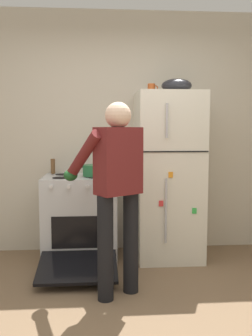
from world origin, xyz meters
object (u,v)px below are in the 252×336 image
(coffee_mug, at_px, (152,88))
(person_cook, at_px, (115,181))
(refrigerator, at_px, (168,176))
(pepper_mill, at_px, (53,166))
(stove_range, at_px, (80,219))
(mixing_bowl, at_px, (177,86))
(red_pot, at_px, (95,170))

(coffee_mug, bearing_deg, person_cook, -114.16)
(person_cook, bearing_deg, refrigerator, 56.27)
(coffee_mug, height_order, pepper_mill, coffee_mug)
(person_cook, xyz_separation_m, pepper_mill, (-0.63, 1.11, 0.02))
(person_cook, bearing_deg, stove_range, 110.45)
(refrigerator, height_order, stove_range, refrigerator)
(coffee_mug, bearing_deg, refrigerator, -15.83)
(coffee_mug, relative_size, pepper_mill, 0.69)
(stove_range, distance_m, pepper_mill, 0.66)
(person_cook, bearing_deg, coffee_mug, 65.84)
(pepper_mill, bearing_deg, mixing_bowl, -8.59)
(refrigerator, xyz_separation_m, person_cook, (-0.61, -0.91, 0.07))
(refrigerator, height_order, pepper_mill, refrigerator)
(refrigerator, height_order, red_pot, refrigerator)
(stove_range, height_order, mixing_bowl, mixing_bowl)
(coffee_mug, xyz_separation_m, mixing_bowl, (0.26, -0.05, 0.02))
(refrigerator, xyz_separation_m, stove_range, (-0.94, -0.02, -0.45))
(refrigerator, bearing_deg, person_cook, -123.73)
(red_pot, bearing_deg, person_cook, -78.60)
(person_cook, relative_size, pepper_mill, 9.81)
(person_cook, distance_m, mixing_bowl, 1.44)
(coffee_mug, relative_size, mixing_bowl, 0.35)
(stove_range, height_order, person_cook, person_cook)
(stove_range, bearing_deg, mixing_bowl, 0.99)
(mixing_bowl, bearing_deg, pepper_mill, 171.41)
(red_pot, bearing_deg, coffee_mug, 9.37)
(person_cook, height_order, coffee_mug, coffee_mug)
(refrigerator, relative_size, person_cook, 1.11)
(red_pot, relative_size, mixing_bowl, 1.10)
(refrigerator, xyz_separation_m, pepper_mill, (-1.24, 0.20, 0.10))
(stove_range, relative_size, red_pot, 3.44)
(person_cook, xyz_separation_m, red_pot, (-0.17, 0.86, -0.00))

